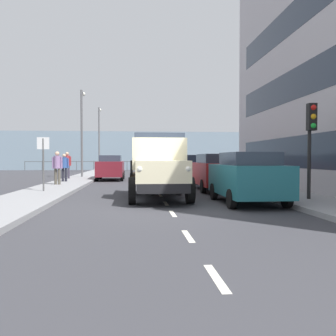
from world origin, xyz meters
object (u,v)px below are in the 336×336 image
(truck_vintage_cream, at_px, (159,168))
(car_teal_kerbside_near, at_px, (247,177))
(car_red_kerbside_1, at_px, (214,171))
(car_maroon_oppositeside_0, at_px, (111,167))
(car_navy_kerbside_2, at_px, (195,168))
(lamp_post_promenade, at_px, (82,125))
(pedestrian_by_lamp, at_px, (57,165))
(lamp_post_far, at_px, (99,134))
(traffic_light_near, at_px, (311,130))
(pedestrian_couple_b, at_px, (64,165))
(pedestrian_strolling, at_px, (67,163))
(street_sign, at_px, (43,154))

(truck_vintage_cream, relative_size, car_teal_kerbside_near, 1.45)
(car_red_kerbside_1, height_order, car_maroon_oppositeside_0, same)
(car_navy_kerbside_2, xyz_separation_m, lamp_post_promenade, (7.67, -4.77, 3.08))
(car_teal_kerbside_near, height_order, pedestrian_by_lamp, pedestrian_by_lamp)
(car_navy_kerbside_2, relative_size, pedestrian_by_lamp, 2.56)
(car_red_kerbside_1, distance_m, lamp_post_far, 23.38)
(car_teal_kerbside_near, height_order, car_red_kerbside_1, same)
(pedestrian_by_lamp, relative_size, traffic_light_near, 0.54)
(car_maroon_oppositeside_0, xyz_separation_m, traffic_light_near, (-7.55, 13.66, 1.58))
(traffic_light_near, bearing_deg, car_maroon_oppositeside_0, -61.06)
(pedestrian_by_lamp, height_order, lamp_post_promenade, lamp_post_promenade)
(pedestrian_couple_b, distance_m, lamp_post_far, 17.18)
(car_red_kerbside_1, distance_m, pedestrian_strolling, 11.60)
(pedestrian_by_lamp, bearing_deg, lamp_post_far, -90.81)
(pedestrian_strolling, bearing_deg, car_red_kerbside_1, 135.89)
(car_navy_kerbside_2, distance_m, pedestrian_couple_b, 7.96)
(truck_vintage_cream, xyz_separation_m, car_teal_kerbside_near, (-2.88, 1.47, -0.28))
(pedestrian_strolling, xyz_separation_m, lamp_post_promenade, (-0.65, -2.43, 2.76))
(pedestrian_strolling, distance_m, lamp_post_far, 14.15)
(pedestrian_by_lamp, relative_size, lamp_post_promenade, 0.27)
(car_maroon_oppositeside_0, height_order, pedestrian_by_lamp, pedestrian_by_lamp)
(car_red_kerbside_1, relative_size, pedestrian_couple_b, 2.77)
(lamp_post_promenade, height_order, lamp_post_far, lamp_post_far)
(truck_vintage_cream, bearing_deg, street_sign, -25.51)
(truck_vintage_cream, bearing_deg, pedestrian_couple_b, -59.34)
(car_navy_kerbside_2, relative_size, car_maroon_oppositeside_0, 1.05)
(pedestrian_strolling, bearing_deg, pedestrian_couple_b, 97.36)
(car_teal_kerbside_near, xyz_separation_m, car_red_kerbside_1, (0.00, -4.99, 0.00))
(car_navy_kerbside_2, relative_size, pedestrian_strolling, 2.47)
(street_sign, bearing_deg, car_teal_kerbside_near, 153.93)
(pedestrian_strolling, relative_size, street_sign, 0.80)
(traffic_light_near, distance_m, street_sign, 10.47)
(pedestrian_couple_b, bearing_deg, lamp_post_promenade, -92.61)
(car_teal_kerbside_near, height_order, car_navy_kerbside_2, same)
(pedestrian_by_lamp, relative_size, pedestrian_couple_b, 1.06)
(pedestrian_couple_b, distance_m, pedestrian_strolling, 3.11)
(pedestrian_by_lamp, distance_m, pedestrian_strolling, 5.60)
(car_maroon_oppositeside_0, height_order, pedestrian_strolling, pedestrian_strolling)
(traffic_light_near, xyz_separation_m, lamp_post_promenade, (9.79, -15.67, 1.50))
(truck_vintage_cream, bearing_deg, lamp_post_far, -79.64)
(car_teal_kerbside_near, bearing_deg, pedestrian_strolling, -57.50)
(car_red_kerbside_1, xyz_separation_m, lamp_post_far, (7.53, -21.89, 3.24))
(pedestrian_by_lamp, bearing_deg, car_maroon_oppositeside_0, -111.49)
(pedestrian_strolling, bearing_deg, car_maroon_oppositeside_0, -171.70)
(pedestrian_by_lamp, xyz_separation_m, street_sign, (-0.23, 3.78, 0.51))
(pedestrian_by_lamp, bearing_deg, pedestrian_couple_b, -87.15)
(pedestrian_by_lamp, xyz_separation_m, lamp_post_far, (-0.27, -19.40, 2.97))
(car_teal_kerbside_near, relative_size, lamp_post_promenade, 0.61)
(car_navy_kerbside_2, bearing_deg, lamp_post_far, -65.02)
(lamp_post_promenade, xyz_separation_m, street_sign, (-0.10, 11.79, -2.29))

